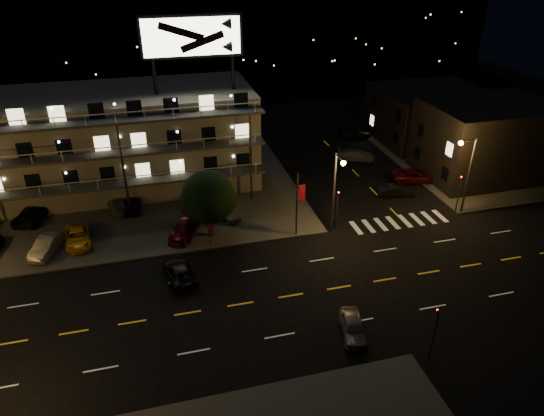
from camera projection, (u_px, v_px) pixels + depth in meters
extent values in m
plane|color=black|center=(266.00, 300.00, 37.29)|extent=(140.00, 140.00, 0.00)
cube|color=#3D3D3A|center=(92.00, 202.00, 51.11)|extent=(44.00, 24.00, 0.15)
cube|color=#3D3D3A|center=(459.00, 161.00, 60.83)|extent=(16.00, 24.00, 0.15)
cube|color=gray|center=(124.00, 142.00, 53.00)|extent=(28.00, 12.00, 10.00)
cube|color=gray|center=(117.00, 94.00, 50.47)|extent=(28.00, 12.00, 0.50)
cube|color=#3D3D3A|center=(127.00, 183.00, 48.05)|extent=(28.00, 1.80, 0.25)
cube|color=#3D3D3A|center=(122.00, 153.00, 46.50)|extent=(28.00, 1.80, 0.25)
cube|color=#3D3D3A|center=(117.00, 121.00, 44.96)|extent=(28.00, 1.80, 0.25)
cylinder|color=black|center=(155.00, 77.00, 48.69)|extent=(0.36, 0.36, 3.50)
cylinder|color=black|center=(233.00, 72.00, 50.46)|extent=(0.36, 0.36, 3.50)
cube|color=black|center=(192.00, 36.00, 47.77)|extent=(10.20, 0.50, 4.20)
cube|color=white|center=(192.00, 37.00, 47.51)|extent=(9.60, 0.06, 3.60)
cube|color=black|center=(486.00, 140.00, 55.42)|extent=(14.00, 10.00, 8.50)
cube|color=black|center=(430.00, 115.00, 65.96)|extent=(14.00, 12.00, 7.00)
cube|color=black|center=(175.00, 16.00, 90.82)|extent=(120.00, 20.00, 24.00)
cylinder|color=#2D2D30|center=(334.00, 193.00, 44.27)|extent=(0.20, 0.20, 8.00)
cylinder|color=#2D2D30|center=(340.00, 158.00, 41.76)|extent=(0.12, 1.80, 0.12)
sphere|color=#FFAD3F|center=(343.00, 163.00, 41.13)|extent=(0.44, 0.44, 0.44)
cylinder|color=#2D2D30|center=(468.00, 177.00, 47.36)|extent=(0.20, 0.20, 8.00)
cylinder|color=#2D2D30|center=(469.00, 141.00, 45.35)|extent=(1.80, 0.12, 0.12)
sphere|color=#FFAD3F|center=(461.00, 143.00, 45.22)|extent=(0.44, 0.44, 0.44)
cylinder|color=#2D2D30|center=(337.00, 213.00, 45.61)|extent=(0.14, 0.14, 3.60)
imported|color=black|center=(338.00, 191.00, 44.50)|extent=(0.20, 0.16, 1.00)
sphere|color=#FF0C0C|center=(339.00, 192.00, 44.45)|extent=(0.14, 0.14, 0.14)
cylinder|color=#2D2D30|center=(433.00, 338.00, 31.20)|extent=(0.14, 0.14, 3.60)
imported|color=black|center=(439.00, 310.00, 30.09)|extent=(0.20, 0.16, 1.00)
sphere|color=#FF0C0C|center=(438.00, 310.00, 30.24)|extent=(0.14, 0.14, 0.14)
cylinder|color=#2D2D30|center=(458.00, 197.00, 48.48)|extent=(0.14, 0.14, 3.60)
imported|color=black|center=(463.00, 176.00, 47.37)|extent=(0.16, 0.20, 1.00)
sphere|color=#FF0C0C|center=(461.00, 177.00, 47.39)|extent=(0.14, 0.14, 0.14)
cylinder|color=#2D2D30|center=(297.00, 205.00, 43.97)|extent=(0.16, 0.16, 6.40)
cube|color=#A40B22|center=(302.00, 193.00, 43.49)|extent=(0.60, 0.04, 1.60)
cylinder|color=#2D2D30|center=(210.00, 236.00, 43.38)|extent=(0.08, 0.08, 2.20)
cylinder|color=#A40B22|center=(210.00, 226.00, 42.83)|extent=(0.91, 0.04, 0.91)
cylinder|color=black|center=(210.00, 224.00, 44.72)|extent=(0.47, 0.47, 2.27)
sphere|color=black|center=(208.00, 197.00, 43.35)|extent=(4.91, 4.91, 4.91)
sphere|color=black|center=(196.00, 202.00, 43.69)|extent=(3.02, 3.02, 3.02)
sphere|color=black|center=(221.00, 202.00, 43.44)|extent=(2.83, 2.83, 2.83)
imported|color=gray|center=(47.00, 245.00, 42.39)|extent=(3.03, 4.71, 1.47)
imported|color=gold|center=(78.00, 237.00, 43.75)|extent=(2.77, 4.91, 1.30)
imported|color=#530B14|center=(184.00, 229.00, 44.95)|extent=(3.73, 5.09, 1.37)
imported|color=gray|center=(229.00, 212.00, 47.93)|extent=(2.16, 3.79, 1.22)
imported|color=black|center=(33.00, 213.00, 47.46)|extent=(3.63, 5.48, 1.40)
imported|color=gray|center=(117.00, 204.00, 49.18)|extent=(2.91, 4.66, 1.26)
imported|color=black|center=(133.00, 204.00, 49.18)|extent=(1.92, 4.24, 1.41)
imported|color=#530B14|center=(206.00, 199.00, 49.86)|extent=(2.29, 4.80, 1.52)
imported|color=black|center=(397.00, 191.00, 52.31)|extent=(3.88, 1.91, 1.22)
imported|color=#530B14|center=(414.00, 176.00, 55.35)|extent=(5.51, 3.38, 1.42)
imported|color=gray|center=(356.00, 155.00, 60.83)|extent=(5.04, 3.33, 1.36)
imported|color=black|center=(355.00, 133.00, 67.68)|extent=(4.55, 2.29, 1.49)
imported|color=gray|center=(353.00, 327.00, 33.72)|extent=(2.38, 4.09, 1.31)
imported|color=black|center=(180.00, 272.00, 39.41)|extent=(2.90, 4.94, 1.29)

